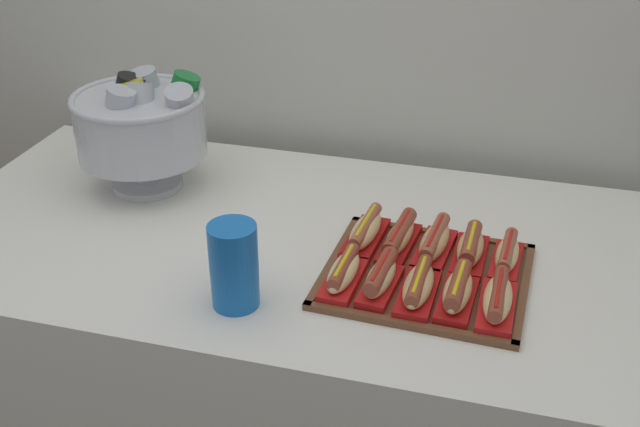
{
  "coord_description": "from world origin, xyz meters",
  "views": [
    {
      "loc": [
        0.47,
        -1.42,
        1.67
      ],
      "look_at": [
        0.09,
        -0.03,
        0.88
      ],
      "focal_mm": 43.72,
      "sensor_mm": 36.0,
      "label": 1
    }
  ],
  "objects_px": {
    "hot_dog_9": "(507,256)",
    "cup_stack": "(234,266)",
    "buffet_table": "(289,367)",
    "hot_dog_5": "(365,233)",
    "hot_dog_8": "(470,249)",
    "hot_dog_3": "(457,292)",
    "punch_bowl": "(142,122)",
    "hot_dog_7": "(434,243)",
    "hot_dog_1": "(380,278)",
    "hot_dog_4": "(497,300)",
    "hot_dog_0": "(343,273)",
    "hot_dog_6": "(399,238)",
    "hot_dog_2": "(418,287)",
    "serving_tray": "(426,276)"
  },
  "relations": [
    {
      "from": "hot_dog_9",
      "to": "cup_stack",
      "type": "relative_size",
      "value": 0.9
    },
    {
      "from": "buffet_table",
      "to": "hot_dog_5",
      "type": "xyz_separation_m",
      "value": [
        0.18,
        -0.0,
        0.41
      ]
    },
    {
      "from": "hot_dog_8",
      "to": "buffet_table",
      "type": "bearing_deg",
      "value": 178.3
    },
    {
      "from": "hot_dog_3",
      "to": "punch_bowl",
      "type": "xyz_separation_m",
      "value": [
        -0.8,
        0.31,
        0.13
      ]
    },
    {
      "from": "buffet_table",
      "to": "hot_dog_8",
      "type": "bearing_deg",
      "value": -1.7
    },
    {
      "from": "hot_dog_8",
      "to": "hot_dog_7",
      "type": "bearing_deg",
      "value": 177.49
    },
    {
      "from": "hot_dog_1",
      "to": "hot_dog_4",
      "type": "bearing_deg",
      "value": -2.51
    },
    {
      "from": "hot_dog_1",
      "to": "hot_dog_9",
      "type": "height_order",
      "value": "hot_dog_1"
    },
    {
      "from": "buffet_table",
      "to": "hot_dog_0",
      "type": "relative_size",
      "value": 9.8
    },
    {
      "from": "hot_dog_6",
      "to": "hot_dog_4",
      "type": "bearing_deg",
      "value": -38.76
    },
    {
      "from": "hot_dog_2",
      "to": "hot_dog_8",
      "type": "xyz_separation_m",
      "value": [
        0.08,
        0.16,
        0.0
      ]
    },
    {
      "from": "hot_dog_0",
      "to": "hot_dog_5",
      "type": "bearing_deg",
      "value": 87.49
    },
    {
      "from": "hot_dog_2",
      "to": "hot_dog_1",
      "type": "bearing_deg",
      "value": 177.49
    },
    {
      "from": "hot_dog_1",
      "to": "hot_dog_4",
      "type": "distance_m",
      "value": 0.23
    },
    {
      "from": "cup_stack",
      "to": "hot_dog_4",
      "type": "bearing_deg",
      "value": 10.98
    },
    {
      "from": "hot_dog_9",
      "to": "hot_dog_6",
      "type": "bearing_deg",
      "value": 177.49
    },
    {
      "from": "hot_dog_7",
      "to": "hot_dog_8",
      "type": "xyz_separation_m",
      "value": [
        0.07,
        -0.0,
        -0.0
      ]
    },
    {
      "from": "buffet_table",
      "to": "punch_bowl",
      "type": "bearing_deg",
      "value": 160.94
    },
    {
      "from": "hot_dog_1",
      "to": "hot_dog_8",
      "type": "bearing_deg",
      "value": 45.22
    },
    {
      "from": "hot_dog_0",
      "to": "hot_dog_1",
      "type": "relative_size",
      "value": 1.06
    },
    {
      "from": "buffet_table",
      "to": "hot_dog_1",
      "type": "relative_size",
      "value": 10.39
    },
    {
      "from": "hot_dog_2",
      "to": "hot_dog_3",
      "type": "xyz_separation_m",
      "value": [
        0.07,
        -0.0,
        0.0
      ]
    },
    {
      "from": "hot_dog_8",
      "to": "hot_dog_9",
      "type": "xyz_separation_m",
      "value": [
        0.07,
        -0.0,
        -0.0
      ]
    },
    {
      "from": "hot_dog_7",
      "to": "cup_stack",
      "type": "distance_m",
      "value": 0.44
    },
    {
      "from": "serving_tray",
      "to": "hot_dog_6",
      "type": "distance_m",
      "value": 0.12
    },
    {
      "from": "hot_dog_2",
      "to": "hot_dog_9",
      "type": "xyz_separation_m",
      "value": [
        0.16,
        0.16,
        0.0
      ]
    },
    {
      "from": "hot_dog_9",
      "to": "hot_dog_1",
      "type": "bearing_deg",
      "value": -146.26
    },
    {
      "from": "hot_dog_5",
      "to": "hot_dog_6",
      "type": "height_order",
      "value": "hot_dog_6"
    },
    {
      "from": "hot_dog_2",
      "to": "cup_stack",
      "type": "bearing_deg",
      "value": -163.3
    },
    {
      "from": "hot_dog_0",
      "to": "hot_dog_5",
      "type": "distance_m",
      "value": 0.17
    },
    {
      "from": "buffet_table",
      "to": "hot_dog_9",
      "type": "bearing_deg",
      "value": -1.82
    },
    {
      "from": "hot_dog_0",
      "to": "hot_dog_1",
      "type": "xyz_separation_m",
      "value": [
        0.07,
        -0.0,
        0.0
      ]
    },
    {
      "from": "hot_dog_6",
      "to": "cup_stack",
      "type": "distance_m",
      "value": 0.38
    },
    {
      "from": "hot_dog_2",
      "to": "hot_dog_7",
      "type": "height_order",
      "value": "hot_dog_7"
    },
    {
      "from": "serving_tray",
      "to": "hot_dog_1",
      "type": "xyz_separation_m",
      "value": [
        -0.08,
        -0.08,
        0.03
      ]
    },
    {
      "from": "hot_dog_0",
      "to": "hot_dog_1",
      "type": "height_order",
      "value": "hot_dog_1"
    },
    {
      "from": "hot_dog_2",
      "to": "hot_dog_9",
      "type": "bearing_deg",
      "value": 45.22
    },
    {
      "from": "hot_dog_0",
      "to": "cup_stack",
      "type": "relative_size",
      "value": 0.97
    },
    {
      "from": "buffet_table",
      "to": "hot_dog_5",
      "type": "distance_m",
      "value": 0.45
    },
    {
      "from": "hot_dog_4",
      "to": "hot_dog_8",
      "type": "height_order",
      "value": "hot_dog_8"
    },
    {
      "from": "serving_tray",
      "to": "hot_dog_8",
      "type": "distance_m",
      "value": 0.12
    },
    {
      "from": "serving_tray",
      "to": "hot_dog_8",
      "type": "relative_size",
      "value": 2.55
    },
    {
      "from": "hot_dog_3",
      "to": "hot_dog_7",
      "type": "bearing_deg",
      "value": 111.93
    },
    {
      "from": "hot_dog_1",
      "to": "hot_dog_6",
      "type": "xyz_separation_m",
      "value": [
        0.01,
        0.16,
        -0.0
      ]
    },
    {
      "from": "hot_dog_3",
      "to": "hot_dog_6",
      "type": "height_order",
      "value": "hot_dog_3"
    },
    {
      "from": "hot_dog_4",
      "to": "hot_dog_8",
      "type": "distance_m",
      "value": 0.18
    },
    {
      "from": "hot_dog_2",
      "to": "hot_dog_3",
      "type": "height_order",
      "value": "hot_dog_3"
    },
    {
      "from": "hot_dog_1",
      "to": "hot_dog_6",
      "type": "distance_m",
      "value": 0.17
    },
    {
      "from": "hot_dog_0",
      "to": "hot_dog_6",
      "type": "distance_m",
      "value": 0.18
    },
    {
      "from": "buffet_table",
      "to": "hot_dog_1",
      "type": "height_order",
      "value": "hot_dog_1"
    }
  ]
}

